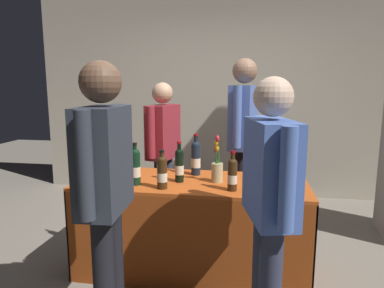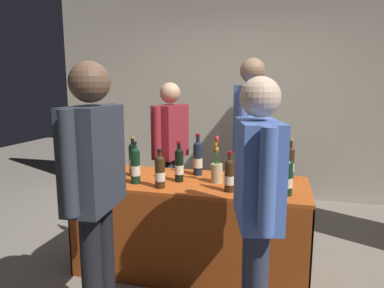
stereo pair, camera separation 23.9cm
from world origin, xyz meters
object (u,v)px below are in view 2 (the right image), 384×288
at_px(display_bottle_0, 197,157).
at_px(wine_glass_near_vendor, 121,161).
at_px(flower_vase, 217,168).
at_px(taster_foreground_right, 94,179).
at_px(featured_wine_bottle, 133,159).
at_px(vendor_presenter, 171,143).
at_px(tasting_table, 192,208).

relative_size(display_bottle_0, wine_glass_near_vendor, 2.60).
relative_size(display_bottle_0, flower_vase, 0.94).
bearing_deg(display_bottle_0, taster_foreground_right, -107.06).
xyz_separation_m(display_bottle_0, taster_foreground_right, (-0.33, -1.09, 0.08)).
xyz_separation_m(featured_wine_bottle, vendor_presenter, (0.09, 0.74, 0.01)).
relative_size(featured_wine_bottle, vendor_presenter, 0.22).
bearing_deg(vendor_presenter, featured_wine_bottle, 6.39).
bearing_deg(tasting_table, vendor_presenter, 119.43).
relative_size(tasting_table, taster_foreground_right, 1.11).
xyz_separation_m(tasting_table, wine_glass_near_vendor, (-0.67, 0.10, 0.33)).
relative_size(display_bottle_0, taster_foreground_right, 0.22).
xyz_separation_m(tasting_table, display_bottle_0, (-0.00, 0.19, 0.38)).
distance_m(tasting_table, featured_wine_bottle, 0.64).
height_order(vendor_presenter, taster_foreground_right, taster_foreground_right).
relative_size(flower_vase, taster_foreground_right, 0.23).
distance_m(display_bottle_0, taster_foreground_right, 1.14).
bearing_deg(wine_glass_near_vendor, flower_vase, -6.67).
bearing_deg(wine_glass_near_vendor, taster_foreground_right, -71.65).
height_order(wine_glass_near_vendor, vendor_presenter, vendor_presenter).
xyz_separation_m(wine_glass_near_vendor, flower_vase, (0.87, -0.10, 0.02)).
xyz_separation_m(featured_wine_bottle, flower_vase, (0.72, -0.02, -0.03)).
distance_m(display_bottle_0, vendor_presenter, 0.72).
bearing_deg(flower_vase, display_bottle_0, 136.85).
distance_m(display_bottle_0, flower_vase, 0.28).
xyz_separation_m(flower_vase, vendor_presenter, (-0.63, 0.77, 0.04)).
distance_m(flower_vase, vendor_presenter, 1.00).
distance_m(tasting_table, display_bottle_0, 0.43).
bearing_deg(flower_vase, wine_glass_near_vendor, 173.33).
relative_size(featured_wine_bottle, flower_vase, 0.89).
distance_m(wine_glass_near_vendor, taster_foreground_right, 1.06).
bearing_deg(vendor_presenter, taster_foreground_right, 16.29).
distance_m(tasting_table, wine_glass_near_vendor, 0.75).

